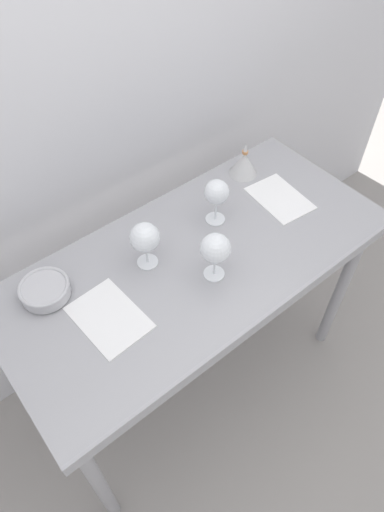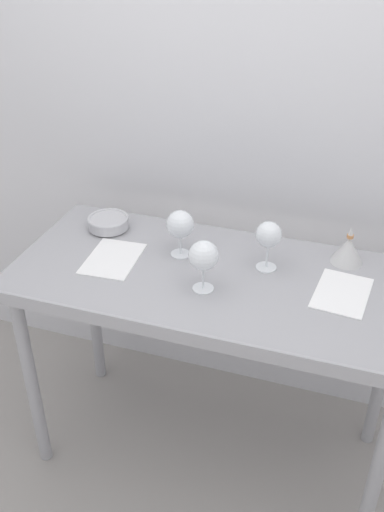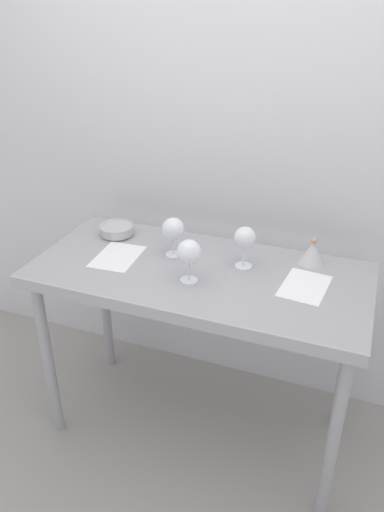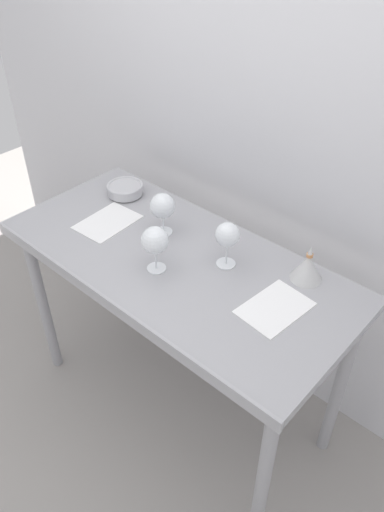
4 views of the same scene
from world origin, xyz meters
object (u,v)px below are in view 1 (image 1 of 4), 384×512
wine_glass_near_center (215,249)px  tasting_sheet_lower (280,198)px  wine_glass_far_left (145,238)px  tasting_bowl (45,290)px  decanter_funnel (244,163)px  tasting_sheet_upper (109,317)px  wine_glass_far_right (217,193)px

wine_glass_near_center → tasting_sheet_lower: bearing=15.3°
wine_glass_far_left → tasting_bowl: 0.36m
tasting_bowl → decanter_funnel: size_ratio=1.14×
tasting_sheet_upper → decanter_funnel: size_ratio=1.76×
tasting_sheet_lower → decanter_funnel: (-0.01, 0.20, 0.05)m
wine_glass_far_left → wine_glass_far_right: size_ratio=0.97×
wine_glass_far_right → tasting_sheet_lower: wine_glass_far_right is taller
wine_glass_far_right → tasting_sheet_lower: size_ratio=0.75×
wine_glass_far_left → tasting_sheet_lower: size_ratio=0.73×
wine_glass_near_center → wine_glass_far_right: (0.17, 0.19, 0.00)m
tasting_bowl → wine_glass_far_right: bearing=-7.2°
tasting_bowl → tasting_sheet_upper: bearing=-61.1°
wine_glass_far_right → tasting_bowl: size_ratio=1.11×
tasting_sheet_upper → tasting_bowl: tasting_bowl is taller
wine_glass_far_left → tasting_sheet_upper: size_ratio=0.70×
wine_glass_near_center → wine_glass_far_left: bearing=128.3°
wine_glass_far_left → wine_glass_near_center: bearing=-51.7°
wine_glass_far_left → tasting_bowl: bearing=164.4°
wine_glass_far_left → wine_glass_far_right: wine_glass_far_right is taller
wine_glass_near_center → tasting_sheet_lower: (0.44, 0.12, -0.12)m
decanter_funnel → wine_glass_far_left: bearing=-166.3°
tasting_bowl → decanter_funnel: bearing=3.0°
tasting_bowl → tasting_sheet_lower: bearing=-9.5°
tasting_bowl → decanter_funnel: decanter_funnel is taller
wine_glass_far_left → decanter_funnel: wine_glass_far_left is taller
wine_glass_far_left → tasting_sheet_lower: (0.58, -0.06, -0.12)m
tasting_sheet_upper → tasting_sheet_lower: same height
tasting_sheet_upper → tasting_sheet_lower: bearing=-0.4°
wine_glass_near_center → decanter_funnel: 0.55m
tasting_sheet_lower → wine_glass_far_right: bearing=170.9°
wine_glass_far_right → wine_glass_near_center: bearing=-131.9°
wine_glass_far_left → decanter_funnel: size_ratio=1.24×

